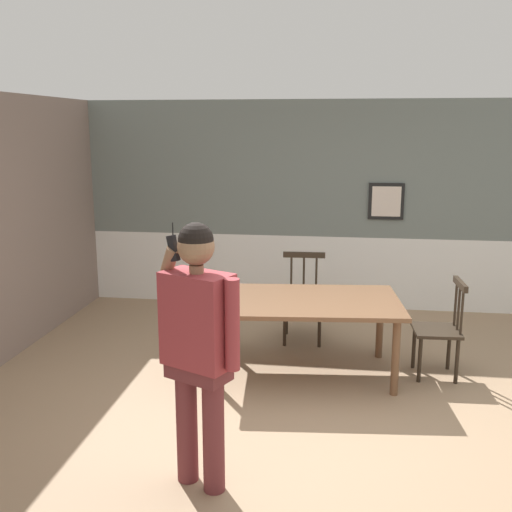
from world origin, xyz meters
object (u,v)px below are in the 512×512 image
(chair_by_doorway, at_px, (440,329))
(person_figure, at_px, (199,338))
(dining_table, at_px, (306,307))
(chair_near_window, at_px, (303,298))

(chair_by_doorway, bearing_deg, person_figure, 135.68)
(dining_table, relative_size, person_figure, 1.04)
(person_figure, bearing_deg, dining_table, -81.35)
(chair_near_window, xyz_separation_m, chair_by_doorway, (1.33, -0.81, -0.01))
(chair_near_window, xyz_separation_m, person_figure, (-0.48, -2.83, 0.55))
(dining_table, height_order, chair_by_doorway, chair_by_doorway)
(dining_table, distance_m, chair_near_window, 0.94)
(chair_by_doorway, xyz_separation_m, person_figure, (-1.81, -2.02, 0.56))
(chair_near_window, bearing_deg, person_figure, 78.41)
(dining_table, xyz_separation_m, chair_by_doorway, (1.25, 0.11, -0.20))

